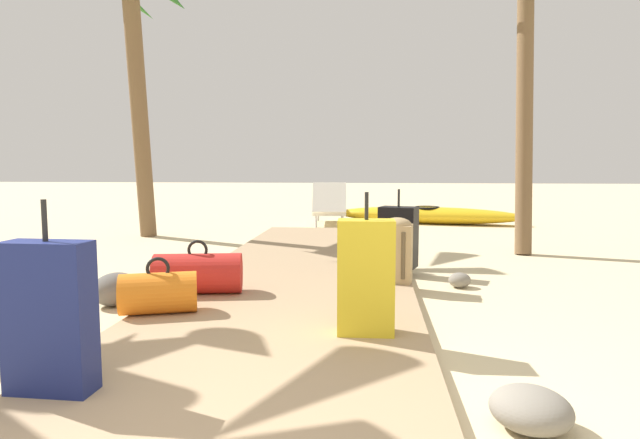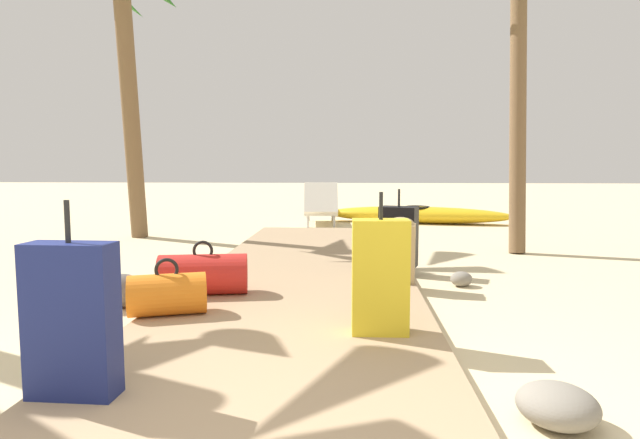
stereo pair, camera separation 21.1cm
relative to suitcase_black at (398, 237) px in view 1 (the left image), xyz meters
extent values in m
plane|color=beige|center=(-0.93, -0.99, -0.39)|extent=(60.00, 60.00, 0.00)
cube|color=tan|center=(-0.93, -0.25, -0.35)|extent=(2.03, 7.34, 0.08)
cube|color=black|center=(0.00, 0.00, 0.00)|extent=(0.42, 0.34, 0.62)
cylinder|color=black|center=(0.00, 0.00, 0.40)|extent=(0.02, 0.02, 0.18)
cube|color=navy|center=(-1.72, -3.23, 0.04)|extent=(0.40, 0.18, 0.70)
cylinder|color=black|center=(-1.72, -3.23, 0.48)|extent=(0.02, 0.02, 0.19)
cylinder|color=red|center=(-1.67, -1.30, -0.15)|extent=(0.74, 0.44, 0.33)
torus|color=black|center=(-1.67, -1.30, 0.05)|extent=(0.17, 0.05, 0.16)
cube|color=gold|center=(-0.30, -2.22, 0.04)|extent=(0.35, 0.21, 0.71)
cylinder|color=black|center=(-0.30, -2.22, 0.48)|extent=(0.02, 0.02, 0.17)
cube|color=tan|center=(-0.04, -0.70, -0.05)|extent=(0.29, 0.28, 0.51)
ellipsoid|color=tan|center=(-0.04, -0.70, 0.20)|extent=(0.28, 0.27, 0.13)
cylinder|color=brown|center=(-0.12, -0.81, -0.05)|extent=(0.04, 0.04, 0.41)
cylinder|color=brown|center=(0.00, -0.83, -0.05)|extent=(0.04, 0.04, 0.41)
cylinder|color=orange|center=(-1.76, -1.90, -0.17)|extent=(0.59, 0.44, 0.29)
torus|color=black|center=(-1.76, -1.90, 0.01)|extent=(0.16, 0.07, 0.16)
cylinder|color=brown|center=(1.63, 1.60, 1.59)|extent=(0.20, 0.58, 3.96)
cylinder|color=brown|center=(-3.78, 2.46, 1.65)|extent=(0.25, 0.67, 4.08)
cube|color=white|center=(-1.06, 4.71, -0.13)|extent=(0.69, 1.44, 0.08)
cube|color=white|center=(-1.03, 4.12, 0.15)|extent=(0.63, 0.47, 0.54)
cylinder|color=silver|center=(-1.34, 5.25, -0.28)|extent=(0.04, 0.04, 0.22)
cylinder|color=silver|center=(-0.86, 5.28, -0.28)|extent=(0.04, 0.04, 0.22)
cylinder|color=silver|center=(-1.27, 4.14, -0.28)|extent=(0.04, 0.04, 0.22)
cylinder|color=silver|center=(-0.79, 4.17, -0.28)|extent=(0.04, 0.04, 0.22)
ellipsoid|color=gold|center=(0.80, 5.00, -0.23)|extent=(3.66, 1.40, 0.32)
torus|color=black|center=(0.80, 5.00, -0.08)|extent=(0.58, 0.58, 0.05)
ellipsoid|color=gray|center=(0.54, -0.53, -0.32)|extent=(0.27, 0.26, 0.14)
ellipsoid|color=#5B5651|center=(-2.30, -1.44, -0.26)|extent=(0.44, 0.49, 0.26)
ellipsoid|color=gray|center=(0.40, -3.23, -0.30)|extent=(0.47, 0.48, 0.18)
camera|label=1|loc=(-0.28, -5.48, 0.73)|focal=30.23mm
camera|label=2|loc=(-0.49, -5.50, 0.73)|focal=30.23mm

